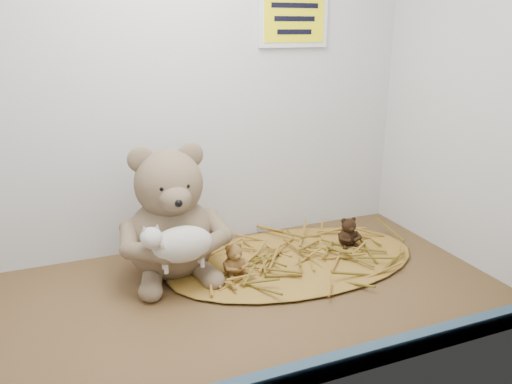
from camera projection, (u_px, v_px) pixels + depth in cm
name	position (u px, v px, depth cm)	size (l,w,h in cm)	color
alcove_shell	(198.00, 71.00, 95.58)	(120.40, 60.20, 90.40)	#472F18
front_rail	(276.00, 381.00, 75.82)	(119.28, 2.20, 3.60)	#375269
straw_bed	(294.00, 260.00, 118.23)	(61.44, 35.67, 1.19)	olive
main_teddy	(170.00, 211.00, 108.64)	(23.94, 25.27, 29.69)	#81694F
toy_lamb	(182.00, 244.00, 100.33)	(16.22, 9.90, 10.48)	silver
mini_teddy_tan	(234.00, 258.00, 109.53)	(5.85, 6.17, 7.25)	brown
mini_teddy_brown	(348.00, 230.00, 124.26)	(5.94, 6.27, 7.36)	black
wall_sign	(294.00, 19.00, 121.06)	(16.00, 1.20, 11.00)	yellow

